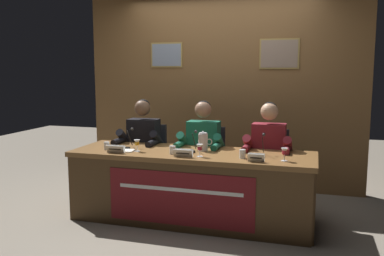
# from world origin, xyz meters

# --- Properties ---
(ground_plane) EXTENTS (12.00, 12.00, 0.00)m
(ground_plane) POSITION_xyz_m (0.00, 0.00, 0.00)
(ground_plane) COLOR gray
(wall_back_panelled) EXTENTS (3.72, 0.14, 2.60)m
(wall_back_panelled) POSITION_xyz_m (0.00, 1.39, 1.30)
(wall_back_panelled) COLOR brown
(wall_back_panelled) RESTS_ON ground_plane
(conference_table) EXTENTS (2.52, 0.80, 0.73)m
(conference_table) POSITION_xyz_m (-0.00, -0.10, 0.49)
(conference_table) COLOR brown
(conference_table) RESTS_ON ground_plane
(chair_left) EXTENTS (0.44, 0.45, 0.90)m
(chair_left) POSITION_xyz_m (-0.74, 0.58, 0.44)
(chair_left) COLOR black
(chair_left) RESTS_ON ground_plane
(panelist_left) EXTENTS (0.51, 0.48, 1.23)m
(panelist_left) POSITION_xyz_m (-0.74, 0.38, 0.72)
(panelist_left) COLOR black
(panelist_left) RESTS_ON ground_plane
(nameplate_left) EXTENTS (0.19, 0.06, 0.08)m
(nameplate_left) POSITION_xyz_m (-0.73, -0.28, 0.77)
(nameplate_left) COLOR white
(nameplate_left) RESTS_ON conference_table
(juice_glass_left) EXTENTS (0.06, 0.06, 0.12)m
(juice_glass_left) POSITION_xyz_m (-0.56, -0.14, 0.81)
(juice_glass_left) COLOR white
(juice_glass_left) RESTS_ON conference_table
(water_cup_left) EXTENTS (0.06, 0.06, 0.08)m
(water_cup_left) POSITION_xyz_m (-0.90, -0.15, 0.77)
(water_cup_left) COLOR silver
(water_cup_left) RESTS_ON conference_table
(microphone_left) EXTENTS (0.06, 0.17, 0.22)m
(microphone_left) POSITION_xyz_m (-0.71, -0.01, 0.80)
(microphone_left) COLOR black
(microphone_left) RESTS_ON conference_table
(chair_center) EXTENTS (0.44, 0.45, 0.90)m
(chair_center) POSITION_xyz_m (0.00, 0.58, 0.44)
(chair_center) COLOR black
(chair_center) RESTS_ON ground_plane
(panelist_center) EXTENTS (0.51, 0.48, 1.23)m
(panelist_center) POSITION_xyz_m (0.00, 0.38, 0.72)
(panelist_center) COLOR black
(panelist_center) RESTS_ON ground_plane
(nameplate_center) EXTENTS (0.19, 0.06, 0.08)m
(nameplate_center) POSITION_xyz_m (-0.01, -0.28, 0.77)
(nameplate_center) COLOR white
(nameplate_center) RESTS_ON conference_table
(juice_glass_center) EXTENTS (0.06, 0.06, 0.12)m
(juice_glass_center) POSITION_xyz_m (0.14, -0.21, 0.81)
(juice_glass_center) COLOR white
(juice_glass_center) RESTS_ON conference_table
(water_cup_center) EXTENTS (0.06, 0.06, 0.08)m
(water_cup_center) POSITION_xyz_m (-0.15, -0.18, 0.77)
(water_cup_center) COLOR silver
(water_cup_center) RESTS_ON conference_table
(microphone_center) EXTENTS (0.06, 0.17, 0.22)m
(microphone_center) POSITION_xyz_m (0.02, 0.00, 0.80)
(microphone_center) COLOR black
(microphone_center) RESTS_ON conference_table
(chair_right) EXTENTS (0.44, 0.45, 0.90)m
(chair_right) POSITION_xyz_m (0.74, 0.58, 0.44)
(chair_right) COLOR black
(chair_right) RESTS_ON ground_plane
(panelist_right) EXTENTS (0.51, 0.48, 1.23)m
(panelist_right) POSITION_xyz_m (0.74, 0.38, 0.72)
(panelist_right) COLOR black
(panelist_right) RESTS_ON ground_plane
(nameplate_right) EXTENTS (0.15, 0.06, 0.08)m
(nameplate_right) POSITION_xyz_m (0.70, -0.29, 0.77)
(nameplate_right) COLOR white
(nameplate_right) RESTS_ON conference_table
(juice_glass_right) EXTENTS (0.06, 0.06, 0.12)m
(juice_glass_right) POSITION_xyz_m (0.95, -0.18, 0.81)
(juice_glass_right) COLOR white
(juice_glass_right) RESTS_ON conference_table
(water_cup_right) EXTENTS (0.06, 0.06, 0.08)m
(water_cup_right) POSITION_xyz_m (0.56, -0.17, 0.77)
(water_cup_right) COLOR silver
(water_cup_right) RESTS_ON conference_table
(microphone_right) EXTENTS (0.06, 0.17, 0.22)m
(microphone_right) POSITION_xyz_m (0.73, 0.00, 0.80)
(microphone_right) COLOR black
(microphone_right) RESTS_ON conference_table
(water_pitcher_central) EXTENTS (0.15, 0.10, 0.21)m
(water_pitcher_central) POSITION_xyz_m (0.10, 0.09, 0.82)
(water_pitcher_central) COLOR silver
(water_pitcher_central) RESTS_ON conference_table
(document_stack_left) EXTENTS (0.23, 0.18, 0.01)m
(document_stack_left) POSITION_xyz_m (-0.70, -0.17, 0.73)
(document_stack_left) COLOR white
(document_stack_left) RESTS_ON conference_table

